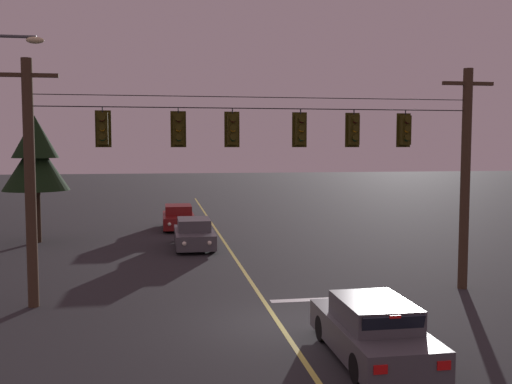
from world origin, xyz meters
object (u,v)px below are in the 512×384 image
Objects in this scene: car_oncoming_lead at (194,234)px; tree_verge_near at (35,157)px; traffic_light_far_right at (405,130)px; car_oncoming_trailing at (178,218)px; traffic_light_centre at (233,129)px; traffic_light_leftmost at (103,129)px; traffic_light_left_inner at (178,129)px; traffic_light_rightmost at (354,130)px; traffic_light_right_inner at (301,129)px; car_waiting_near_lane at (373,331)px.

car_oncoming_lead is 0.69× the size of tree_verge_near.
tree_verge_near reaches higher than traffic_light_far_right.
traffic_light_centre is at bearing -85.65° from car_oncoming_trailing.
traffic_light_leftmost is 1.00× the size of traffic_light_left_inner.
traffic_light_left_inner is at bearing 180.00° from traffic_light_rightmost.
car_oncoming_trailing is at bearing 27.81° from tree_verge_near.
traffic_light_rightmost is at bearing -45.01° from tree_verge_near.
traffic_light_right_inner is 0.28× the size of car_waiting_near_lane.
car_waiting_near_lane is 0.98× the size of car_oncoming_trailing.
traffic_light_rightmost is at bearing 0.00° from traffic_light_leftmost.
traffic_light_left_inner reaches higher than car_waiting_near_lane.
traffic_light_leftmost is at bearing 180.00° from traffic_light_right_inner.
traffic_light_right_inner reaches higher than car_oncoming_lead.
car_waiting_near_lane is at bearing -86.93° from traffic_light_right_inner.
traffic_light_centre is (3.95, 0.00, 0.00)m from traffic_light_leftmost.
traffic_light_far_right is at bearing 0.00° from traffic_light_left_inner.
traffic_light_centre is at bearing -55.80° from tree_verge_near.
traffic_light_right_inner is 0.28× the size of car_oncoming_lead.
tree_verge_near is at bearing 118.55° from traffic_light_left_inner.
traffic_light_left_inner is at bearing 180.00° from traffic_light_centre.
car_oncoming_lead is (-3.19, 15.34, -0.00)m from car_waiting_near_lane.
traffic_light_centre reaches higher than car_oncoming_trailing.
traffic_light_left_inner is 1.00× the size of traffic_light_far_right.
traffic_light_leftmost is 0.19× the size of tree_verge_near.
traffic_light_far_right is 12.47m from car_oncoming_lead.
car_oncoming_trailing is 0.69× the size of tree_verge_near.
traffic_light_rightmost is (7.92, 0.00, 0.00)m from traffic_light_leftmost.
car_oncoming_lead is 6.64m from car_oncoming_trailing.
traffic_light_rightmost reaches higher than car_waiting_near_lane.
car_oncoming_lead is at bearing 106.75° from traffic_light_right_inner.
traffic_light_centre is at bearing 180.00° from traffic_light_right_inner.
traffic_light_leftmost is 1.00× the size of traffic_light_centre.
tree_verge_near is (-12.39, 12.40, -1.08)m from traffic_light_rightmost.
traffic_light_far_right is at bearing 0.00° from traffic_light_leftmost.
traffic_light_left_inner is 1.00× the size of traffic_light_right_inner.
car_waiting_near_lane is at bearing -104.28° from traffic_light_rightmost.
tree_verge_near is at bearing 109.85° from traffic_light_leftmost.
traffic_light_left_inner is 0.28× the size of car_oncoming_trailing.
traffic_light_leftmost is at bearing 180.00° from traffic_light_left_inner.
traffic_light_centre is 16.92m from car_oncoming_trailing.
traffic_light_leftmost is 1.00× the size of traffic_light_rightmost.
tree_verge_near is (-10.92, 18.16, 3.67)m from car_waiting_near_lane.
traffic_light_far_right is at bearing 0.00° from traffic_light_centre.
traffic_light_rightmost is 17.66m from car_oncoming_trailing.
traffic_light_rightmost is 1.00× the size of traffic_light_far_right.
traffic_light_far_right is at bearing 60.68° from car_waiting_near_lane.
tree_verge_near is at bearing -152.19° from car_oncoming_trailing.
car_oncoming_lead is at bearing 84.11° from traffic_light_left_inner.
traffic_light_left_inner is 0.28× the size of car_oncoming_lead.
traffic_light_leftmost is 9.87m from car_waiting_near_lane.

